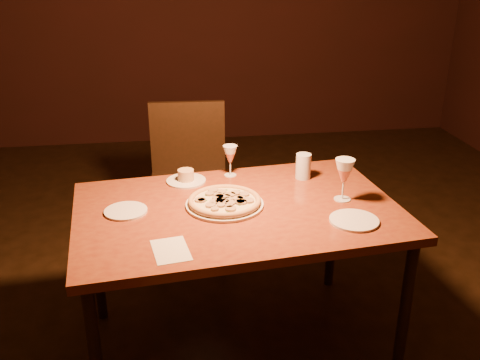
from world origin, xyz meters
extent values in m
cube|color=brown|center=(0.18, 0.17, 0.75)|extent=(1.53, 1.07, 0.04)
cylinder|color=black|center=(-0.51, 0.50, 0.37)|extent=(0.05, 0.05, 0.73)
cylinder|color=black|center=(0.88, -0.17, 0.37)|extent=(0.05, 0.05, 0.73)
cylinder|color=black|center=(0.80, 0.63, 0.37)|extent=(0.05, 0.05, 0.73)
cube|color=black|center=(0.01, 1.06, 0.51)|extent=(0.50, 0.50, 0.05)
cube|color=black|center=(0.02, 1.28, 0.76)|extent=(0.48, 0.06, 0.45)
cylinder|color=black|center=(-0.19, 0.88, 0.24)|extent=(0.04, 0.04, 0.49)
cylinder|color=black|center=(-0.17, 1.27, 0.24)|extent=(0.04, 0.04, 0.49)
cylinder|color=black|center=(0.19, 0.86, 0.24)|extent=(0.04, 0.04, 0.49)
cylinder|color=black|center=(0.21, 1.25, 0.24)|extent=(0.04, 0.04, 0.49)
cylinder|color=silver|center=(0.13, 0.20, 0.78)|extent=(0.35, 0.35, 0.01)
cylinder|color=beige|center=(0.13, 0.20, 0.79)|extent=(0.32, 0.32, 0.01)
torus|color=tan|center=(0.13, 0.20, 0.80)|extent=(0.33, 0.33, 0.03)
cylinder|color=silver|center=(-0.03, 0.50, 0.78)|extent=(0.20, 0.20, 0.01)
cylinder|color=tan|center=(-0.03, 0.50, 0.81)|extent=(0.08, 0.08, 0.05)
cylinder|color=silver|center=(0.56, 0.46, 0.84)|extent=(0.08, 0.08, 0.13)
cylinder|color=silver|center=(-0.31, 0.20, 0.78)|extent=(0.19, 0.19, 0.01)
cylinder|color=silver|center=(0.66, -0.04, 0.78)|extent=(0.21, 0.21, 0.01)
cube|color=beige|center=(-0.13, -0.17, 0.77)|extent=(0.16, 0.21, 0.00)
sphere|color=#FF8D47|center=(0.18, 0.17, 1.59)|extent=(0.12, 0.12, 0.12)
camera|label=1|loc=(-0.12, -1.98, 1.82)|focal=40.00mm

